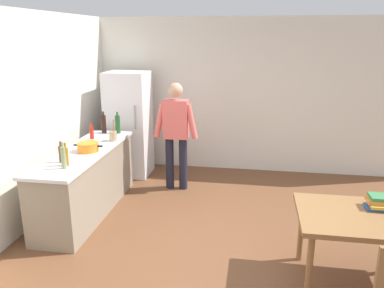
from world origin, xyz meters
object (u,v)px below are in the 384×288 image
cooking_pot (88,147)px  bottle_beer_brown (61,154)px  dining_table (373,223)px  person (176,129)px  refrigerator (129,124)px  bottle_oil_amber (66,156)px  bottle_vinegar_tall (63,157)px  bottle_wine_green (118,124)px  utensil_jar (113,136)px  bottle_sauce_red (92,132)px  bottle_wine_dark (104,124)px  book_stack (381,203)px

cooking_pot → bottle_beer_brown: bearing=-105.1°
dining_table → bottle_beer_brown: bottle_beer_brown is taller
bottle_beer_brown → person: bearing=54.9°
refrigerator → bottle_oil_amber: refrigerator is taller
person → bottle_oil_amber: size_ratio=6.07×
cooking_pot → bottle_oil_amber: bottle_oil_amber is taller
dining_table → bottle_oil_amber: bottle_oil_amber is taller
person → bottle_vinegar_tall: (-0.96, -1.77, 0.06)m
person → bottle_wine_green: size_ratio=5.00×
cooking_pot → utensil_jar: (0.14, 0.55, 0.02)m
bottle_oil_amber → bottle_sauce_red: bottle_oil_amber is taller
utensil_jar → person: bearing=32.7°
refrigerator → utensil_jar: (0.12, -1.08, 0.08)m
person → bottle_oil_amber: person is taller
cooking_pot → bottle_sauce_red: bottle_sauce_red is taller
bottle_vinegar_tall → bottle_beer_brown: (-0.14, 0.21, -0.03)m
bottle_wine_dark → bottle_wine_green: same height
person → bottle_oil_amber: bearing=-120.3°
bottle_oil_amber → refrigerator: bearing=89.3°
utensil_jar → bottle_wine_green: bottle_wine_green is taller
cooking_pot → bottle_beer_brown: 0.50m
bottle_oil_amber → bottle_wine_dark: (-0.17, 1.58, 0.03)m
dining_table → book_stack: 0.25m
book_stack → person: bearing=141.3°
book_stack → refrigerator: bearing=143.5°
person → bottle_sauce_red: bearing=-158.3°
refrigerator → bottle_sauce_red: size_ratio=7.50×
dining_table → bottle_sauce_red: bearing=154.6°
bottle_wine_dark → bottle_vinegar_tall: bottle_wine_dark is taller
person → bottle_vinegar_tall: bearing=-118.3°
bottle_wine_green → bottle_beer_brown: (-0.18, -1.48, -0.04)m
bottle_vinegar_tall → bottle_beer_brown: size_ratio=1.23×
utensil_jar → book_stack: bearing=-23.6°
refrigerator → book_stack: refrigerator is taller
cooking_pot → book_stack: size_ratio=1.45×
bottle_sauce_red → book_stack: (3.64, -1.50, -0.18)m
bottle_wine_dark → bottle_beer_brown: bearing=-88.2°
person → bottle_sauce_red: 1.27m
utensil_jar → bottle_sauce_red: (-0.36, 0.06, 0.02)m
cooking_pot → book_stack: (3.42, -0.88, -0.15)m
dining_table → cooking_pot: bearing=162.3°
refrigerator → bottle_beer_brown: (-0.15, -2.11, 0.11)m
bottle_oil_amber → bottle_beer_brown: size_ratio=1.08×
cooking_pot → bottle_wine_dark: bearing=100.0°
dining_table → bottle_oil_amber: 3.38m
refrigerator → bottle_oil_amber: size_ratio=6.43×
bottle_wine_green → book_stack: bottle_wine_green is taller
bottle_oil_amber → book_stack: size_ratio=1.02×
person → bottle_beer_brown: 1.91m
utensil_jar → bottle_beer_brown: bearing=-104.7°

